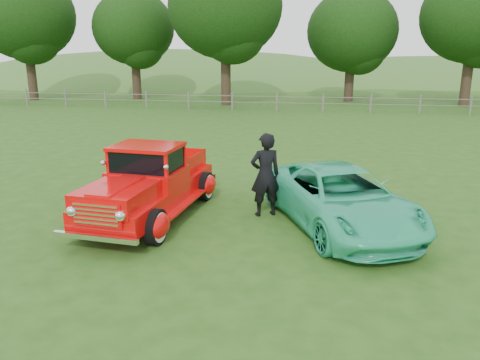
% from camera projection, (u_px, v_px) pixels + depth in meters
% --- Properties ---
extents(ground, '(140.00, 140.00, 0.00)m').
position_uv_depth(ground, '(187.00, 239.00, 9.98)').
color(ground, '#234D14').
rests_on(ground, ground).
extents(distant_hills, '(116.00, 60.00, 18.00)m').
position_uv_depth(distant_hills, '(271.00, 110.00, 68.37)').
color(distant_hills, '#376625').
rests_on(distant_hills, ground).
extents(fence_line, '(48.00, 0.12, 1.20)m').
position_uv_depth(fence_line, '(277.00, 102.00, 30.73)').
color(fence_line, '#6A6259').
rests_on(fence_line, ground).
extents(tree_far_west, '(7.60, 7.60, 9.93)m').
position_uv_depth(tree_far_west, '(25.00, 15.00, 36.08)').
color(tree_far_west, black).
rests_on(tree_far_west, ground).
extents(tree_mid_west, '(6.40, 6.40, 8.46)m').
position_uv_depth(tree_mid_west, '(134.00, 28.00, 36.99)').
color(tree_mid_west, black).
rests_on(tree_mid_west, ground).
extents(tree_near_west, '(8.00, 8.00, 10.42)m').
position_uv_depth(tree_near_west, '(225.00, 7.00, 32.55)').
color(tree_near_west, black).
rests_on(tree_near_west, ground).
extents(tree_near_east, '(6.80, 6.80, 8.33)m').
position_uv_depth(tree_near_east, '(352.00, 31.00, 35.36)').
color(tree_near_east, black).
rests_on(tree_near_east, ground).
extents(tree_mid_east, '(7.20, 7.20, 9.44)m').
position_uv_depth(tree_mid_east, '(475.00, 15.00, 31.96)').
color(tree_mid_east, black).
rests_on(tree_mid_east, ground).
extents(red_pickup, '(2.59, 5.13, 1.78)m').
position_uv_depth(red_pickup, '(150.00, 185.00, 11.10)').
color(red_pickup, black).
rests_on(red_pickup, ground).
extents(teal_sedan, '(4.03, 5.34, 1.35)m').
position_uv_depth(teal_sedan, '(340.00, 198.00, 10.51)').
color(teal_sedan, '#32C891').
rests_on(teal_sedan, ground).
extents(man, '(0.87, 0.75, 2.03)m').
position_uv_depth(man, '(265.00, 175.00, 11.15)').
color(man, black).
rests_on(man, ground).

